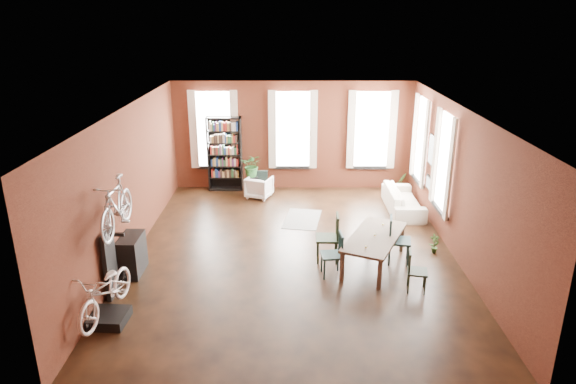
{
  "coord_description": "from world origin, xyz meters",
  "views": [
    {
      "loc": [
        -0.06,
        -10.27,
        5.05
      ],
      "look_at": [
        -0.12,
        0.6,
        1.22
      ],
      "focal_mm": 32.0,
      "sensor_mm": 36.0,
      "label": 1
    }
  ],
  "objects_px": {
    "dining_table": "(374,251)",
    "plant_stand": "(253,185)",
    "dining_chair_c": "(417,271)",
    "cream_sofa": "(403,196)",
    "bookshelf": "(225,154)",
    "console_table": "(132,255)",
    "dining_chair_a": "(332,255)",
    "bicycle_floor": "(103,270)",
    "dining_chair_b": "(327,238)",
    "white_armchair": "(259,186)",
    "dining_chair_d": "(399,241)",
    "bike_trainer": "(109,318)"
  },
  "relations": [
    {
      "from": "dining_chair_c",
      "to": "bicycle_floor",
      "type": "relative_size",
      "value": 0.47
    },
    {
      "from": "dining_chair_c",
      "to": "white_armchair",
      "type": "relative_size",
      "value": 1.19
    },
    {
      "from": "bike_trainer",
      "to": "plant_stand",
      "type": "bearing_deg",
      "value": 73.0
    },
    {
      "from": "dining_chair_a",
      "to": "bicycle_floor",
      "type": "distance_m",
      "value": 4.32
    },
    {
      "from": "dining_chair_c",
      "to": "bike_trainer",
      "type": "height_order",
      "value": "dining_chair_c"
    },
    {
      "from": "dining_chair_b",
      "to": "bicycle_floor",
      "type": "height_order",
      "value": "bicycle_floor"
    },
    {
      "from": "dining_table",
      "to": "dining_chair_b",
      "type": "bearing_deg",
      "value": -168.75
    },
    {
      "from": "white_armchair",
      "to": "bicycle_floor",
      "type": "xyz_separation_m",
      "value": [
        -2.19,
        -6.35,
        0.69
      ]
    },
    {
      "from": "bookshelf",
      "to": "dining_chair_b",
      "type": "bearing_deg",
      "value": -59.6
    },
    {
      "from": "dining_chair_d",
      "to": "white_armchair",
      "type": "bearing_deg",
      "value": 49.28
    },
    {
      "from": "plant_stand",
      "to": "cream_sofa",
      "type": "bearing_deg",
      "value": -17.21
    },
    {
      "from": "dining_chair_b",
      "to": "dining_chair_a",
      "type": "bearing_deg",
      "value": 5.63
    },
    {
      "from": "console_table",
      "to": "bookshelf",
      "type": "bearing_deg",
      "value": 76.17
    },
    {
      "from": "bike_trainer",
      "to": "dining_table",
      "type": "bearing_deg",
      "value": 23.79
    },
    {
      "from": "dining_chair_a",
      "to": "bicycle_floor",
      "type": "height_order",
      "value": "bicycle_floor"
    },
    {
      "from": "plant_stand",
      "to": "bicycle_floor",
      "type": "height_order",
      "value": "bicycle_floor"
    },
    {
      "from": "dining_chair_b",
      "to": "bookshelf",
      "type": "xyz_separation_m",
      "value": [
        -2.72,
        4.63,
        0.58
      ]
    },
    {
      "from": "dining_chair_b",
      "to": "cream_sofa",
      "type": "bearing_deg",
      "value": 144.37
    },
    {
      "from": "plant_stand",
      "to": "bicycle_floor",
      "type": "distance_m",
      "value": 6.94
    },
    {
      "from": "white_armchair",
      "to": "bicycle_floor",
      "type": "height_order",
      "value": "bicycle_floor"
    },
    {
      "from": "dining_chair_a",
      "to": "dining_chair_d",
      "type": "distance_m",
      "value": 1.58
    },
    {
      "from": "dining_table",
      "to": "plant_stand",
      "type": "height_order",
      "value": "dining_table"
    },
    {
      "from": "bike_trainer",
      "to": "dining_chair_c",
      "type": "bearing_deg",
      "value": 11.41
    },
    {
      "from": "dining_chair_a",
      "to": "bike_trainer",
      "type": "distance_m",
      "value": 4.31
    },
    {
      "from": "dining_chair_c",
      "to": "cream_sofa",
      "type": "xyz_separation_m",
      "value": [
        0.6,
        4.19,
        0.0
      ]
    },
    {
      "from": "bookshelf",
      "to": "bicycle_floor",
      "type": "relative_size",
      "value": 1.29
    },
    {
      "from": "dining_chair_a",
      "to": "console_table",
      "type": "height_order",
      "value": "dining_chair_a"
    },
    {
      "from": "dining_table",
      "to": "white_armchair",
      "type": "relative_size",
      "value": 2.93
    },
    {
      "from": "dining_table",
      "to": "bookshelf",
      "type": "height_order",
      "value": "bookshelf"
    },
    {
      "from": "dining_chair_c",
      "to": "bookshelf",
      "type": "xyz_separation_m",
      "value": [
        -4.35,
        5.89,
        0.7
      ]
    },
    {
      "from": "dining_chair_b",
      "to": "dining_chair_c",
      "type": "relative_size",
      "value": 1.29
    },
    {
      "from": "dining_chair_b",
      "to": "bike_trainer",
      "type": "xyz_separation_m",
      "value": [
        -3.89,
        -2.37,
        -0.43
      ]
    },
    {
      "from": "dining_chair_d",
      "to": "console_table",
      "type": "distance_m",
      "value": 5.53
    },
    {
      "from": "bike_trainer",
      "to": "dining_chair_a",
      "type": "bearing_deg",
      "value": 23.39
    },
    {
      "from": "dining_chair_c",
      "to": "white_armchair",
      "type": "bearing_deg",
      "value": 43.06
    },
    {
      "from": "dining_chair_b",
      "to": "bookshelf",
      "type": "relative_size",
      "value": 0.47
    },
    {
      "from": "dining_chair_b",
      "to": "bike_trainer",
      "type": "height_order",
      "value": "dining_chair_b"
    },
    {
      "from": "bookshelf",
      "to": "bicycle_floor",
      "type": "xyz_separation_m",
      "value": [
        -1.16,
        -7.03,
        -0.07
      ]
    },
    {
      "from": "dining_chair_a",
      "to": "plant_stand",
      "type": "bearing_deg",
      "value": -164.3
    },
    {
      "from": "console_table",
      "to": "cream_sofa",
      "type": "bearing_deg",
      "value": 29.33
    },
    {
      "from": "dining_chair_a",
      "to": "dining_chair_d",
      "type": "height_order",
      "value": "dining_chair_d"
    },
    {
      "from": "bookshelf",
      "to": "bike_trainer",
      "type": "xyz_separation_m",
      "value": [
        -1.18,
        -7.0,
        -1.01
      ]
    },
    {
      "from": "dining_chair_c",
      "to": "cream_sofa",
      "type": "bearing_deg",
      "value": 2.43
    },
    {
      "from": "dining_chair_a",
      "to": "bike_trainer",
      "type": "bearing_deg",
      "value": -72.48
    },
    {
      "from": "white_armchair",
      "to": "plant_stand",
      "type": "relative_size",
      "value": 1.22
    },
    {
      "from": "dining_chair_a",
      "to": "cream_sofa",
      "type": "distance_m",
      "value": 4.21
    },
    {
      "from": "dining_chair_d",
      "to": "plant_stand",
      "type": "height_order",
      "value": "dining_chair_d"
    },
    {
      "from": "dining_table",
      "to": "cream_sofa",
      "type": "bearing_deg",
      "value": 92.91
    },
    {
      "from": "dining_chair_d",
      "to": "bicycle_floor",
      "type": "height_order",
      "value": "bicycle_floor"
    },
    {
      "from": "cream_sofa",
      "to": "dining_chair_a",
      "type": "bearing_deg",
      "value": 148.73
    }
  ]
}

